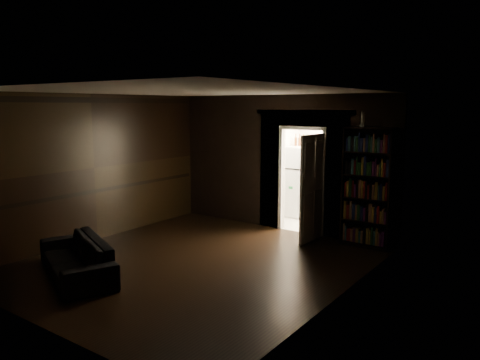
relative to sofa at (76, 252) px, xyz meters
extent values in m
plane|color=black|center=(1.08, 1.47, -0.38)|extent=(5.50, 5.50, 0.00)
cube|color=black|center=(-0.14, 4.27, 1.02)|extent=(2.55, 0.10, 2.80)
cube|color=black|center=(2.81, 4.27, 1.02)|extent=(1.55, 0.10, 2.80)
cube|color=black|center=(1.58, 4.27, 2.07)|extent=(0.90, 0.10, 0.70)
cube|color=black|center=(-1.42, 1.47, 1.02)|extent=(0.02, 5.50, 2.80)
cube|color=black|center=(3.58, 1.47, 1.02)|extent=(0.02, 5.50, 2.80)
cube|color=black|center=(1.08, -1.28, 1.02)|extent=(5.00, 0.02, 2.80)
cube|color=beige|center=(1.08, 1.47, 2.42)|extent=(5.00, 5.50, 0.02)
cube|color=white|center=(1.58, 4.21, 0.67)|extent=(1.04, 0.06, 2.17)
cube|color=beige|center=(1.58, 5.12, -0.43)|extent=(2.20, 1.80, 0.10)
cube|color=white|center=(1.58, 5.97, 0.82)|extent=(2.20, 0.10, 2.40)
cube|color=white|center=(0.53, 5.12, 0.82)|extent=(0.10, 1.60, 2.40)
cube|color=white|center=(2.63, 5.12, 0.82)|extent=(0.10, 1.60, 2.40)
cube|color=white|center=(1.58, 5.12, 2.07)|extent=(2.20, 1.80, 0.10)
cube|color=#BA6466|center=(1.58, 5.91, 1.84)|extent=(2.00, 0.04, 0.26)
imported|color=black|center=(0.00, 0.00, 0.00)|extent=(2.13, 1.56, 0.75)
cube|color=black|center=(3.02, 4.06, 0.72)|extent=(0.95, 0.54, 2.20)
cube|color=white|center=(0.98, 5.50, 0.45)|extent=(0.84, 0.79, 1.65)
cube|color=white|center=(2.04, 3.77, 0.65)|extent=(0.07, 0.85, 2.05)
cube|color=white|center=(2.88, 4.05, 1.97)|extent=(0.13, 0.13, 0.28)
cube|color=black|center=(0.98, 5.50, 1.42)|extent=(0.70, 0.16, 0.28)
camera|label=1|loc=(6.00, -4.11, 2.20)|focal=35.00mm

